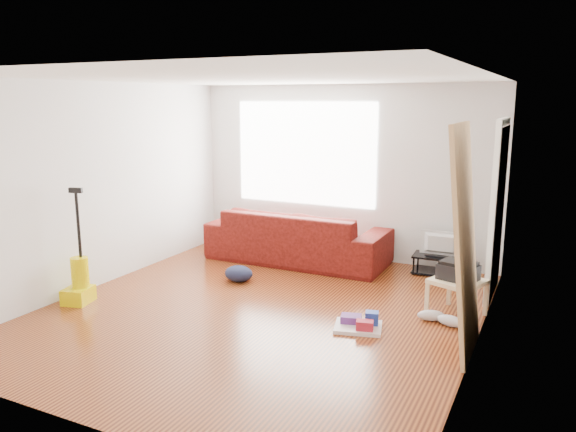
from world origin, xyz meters
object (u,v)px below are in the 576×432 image
at_px(backpack, 239,281).
at_px(vacuum, 79,282).
at_px(side_table, 457,285).
at_px(cleaning_tray, 360,324).
at_px(bucket, 299,265).
at_px(sofa, 297,261).
at_px(tv_stand, 439,264).

xyz_separation_m(backpack, vacuum, (-1.25, -1.45, 0.24)).
bearing_deg(side_table, cleaning_tray, -134.80).
distance_m(backpack, vacuum, 1.93).
xyz_separation_m(side_table, backpack, (-2.70, -0.04, -0.34)).
relative_size(side_table, bucket, 2.09).
bearing_deg(bucket, vacuum, -124.21).
relative_size(cleaning_tray, vacuum, 0.41).
height_order(side_table, cleaning_tray, side_table).
height_order(bucket, backpack, bucket).
relative_size(side_table, vacuum, 0.48).
relative_size(sofa, side_table, 4.06).
distance_m(tv_stand, backpack, 2.67).
bearing_deg(cleaning_tray, vacuum, -167.82).
relative_size(tv_stand, side_table, 1.10).
height_order(tv_stand, backpack, tv_stand).
xyz_separation_m(sofa, side_table, (2.42, -1.12, 0.34)).
bearing_deg(tv_stand, vacuum, -143.29).
bearing_deg(vacuum, sofa, 45.22).
height_order(side_table, backpack, side_table).
xyz_separation_m(side_table, vacuum, (-3.95, -1.49, -0.09)).
distance_m(bucket, cleaning_tray, 2.30).
relative_size(bucket, vacuum, 0.23).
distance_m(side_table, bucket, 2.51).
relative_size(sofa, cleaning_tray, 4.67).
bearing_deg(backpack, cleaning_tray, -26.14).
relative_size(bucket, backpack, 0.82).
relative_size(sofa, tv_stand, 3.69).
height_order(bucket, vacuum, vacuum).
xyz_separation_m(bucket, cleaning_tray, (1.50, -1.74, 0.05)).
bearing_deg(sofa, backpack, 76.25).
xyz_separation_m(tv_stand, side_table, (0.46, -1.39, 0.20)).
distance_m(sofa, vacuum, 3.04).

